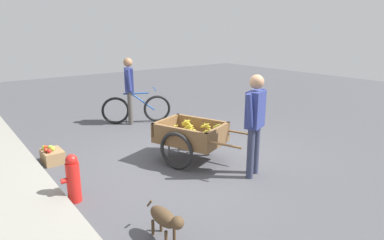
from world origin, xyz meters
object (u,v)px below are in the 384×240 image
dog (165,218)px  apple_crate (52,156)px  vendor_person (255,117)px  cyclist_person (129,85)px  fruit_cart (191,137)px  bicycle (137,109)px  plastic_bucket (183,129)px  fire_hydrant (73,178)px

dog → apple_crate: size_ratio=1.53×
vendor_person → dog: vendor_person is taller
cyclist_person → fruit_cart: bearing=174.4°
fruit_cart → apple_crate: fruit_cart is taller
bicycle → dog: (-4.39, 2.02, -0.08)m
fruit_cart → vendor_person: vendor_person is taller
fruit_cart → plastic_bucket: size_ratio=6.87×
plastic_bucket → apple_crate: (0.11, 2.70, -0.01)m
plastic_bucket → apple_crate: size_ratio=0.60×
fire_hydrant → apple_crate: 1.60m
fruit_cart → dog: bearing=135.8°
bicycle → fire_hydrant: bearing=139.3°
vendor_person → bicycle: vendor_person is taller
cyclist_person → apple_crate: 2.77m
cyclist_person → plastic_bucket: bearing=-163.0°
cyclist_person → dog: (-4.46, 1.88, -0.67)m
vendor_person → apple_crate: 3.51m
vendor_person → bicycle: size_ratio=1.04×
cyclist_person → apple_crate: size_ratio=3.59×
plastic_bucket → fire_hydrant: bearing=117.3°
vendor_person → fire_hydrant: vendor_person is taller
dog → fruit_cart: bearing=-44.2°
vendor_person → dog: 2.20m
vendor_person → bicycle: 3.85m
dog → plastic_bucket: bearing=-38.7°
fire_hydrant → cyclist_person: bearing=-38.5°
fire_hydrant → apple_crate: size_ratio=1.52×
bicycle → cyclist_person: size_ratio=0.97×
plastic_bucket → vendor_person: bearing=171.8°
vendor_person → plastic_bucket: vendor_person is taller
vendor_person → bicycle: bearing=-0.2°
fire_hydrant → plastic_bucket: bearing=-62.7°
bicycle → dog: bearing=155.3°
cyclist_person → fire_hydrant: bearing=141.5°
fruit_cart → cyclist_person: cyclist_person is taller
vendor_person → dog: (-0.59, 2.01, -0.68)m
plastic_bucket → cyclist_person: bearing=17.0°
cyclist_person → fire_hydrant: (-2.99, 2.38, -0.61)m
vendor_person → apple_crate: bearing=43.8°
plastic_bucket → apple_crate: apple_crate is taller
fruit_cart → apple_crate: size_ratio=4.12×
bicycle → dog: size_ratio=2.27×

